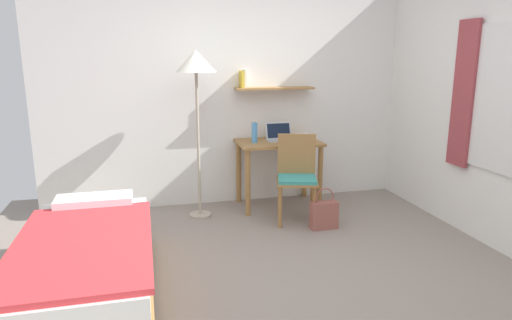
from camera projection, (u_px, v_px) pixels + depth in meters
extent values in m
plane|color=gray|center=(286.00, 277.00, 3.59)|extent=(5.28, 5.28, 0.00)
cube|color=white|center=(234.00, 92.00, 5.20)|extent=(4.40, 0.05, 2.60)
cube|color=#9E703D|center=(274.00, 88.00, 5.17)|extent=(0.91, 0.22, 0.02)
cube|color=gold|center=(242.00, 79.00, 5.08)|extent=(0.03, 0.15, 0.19)
cube|color=silver|center=(244.00, 79.00, 5.10)|extent=(0.02, 0.12, 0.20)
cube|color=silver|center=(510.00, 100.00, 3.81)|extent=(0.02, 0.90, 1.29)
cube|color=white|center=(511.00, 100.00, 3.82)|extent=(0.01, 0.84, 1.23)
cube|color=#993D42|center=(463.00, 95.00, 4.34)|extent=(0.03, 0.28, 1.39)
cube|color=#9E703D|center=(88.00, 279.00, 3.28)|extent=(0.90, 1.88, 0.28)
cube|color=silver|center=(86.00, 251.00, 3.23)|extent=(0.87, 1.83, 0.16)
cube|color=#DB383D|center=(83.00, 244.00, 3.10)|extent=(0.92, 1.54, 0.04)
cube|color=white|center=(94.00, 202.00, 3.89)|extent=(0.63, 0.28, 0.10)
cube|color=#9E703D|center=(279.00, 143.00, 5.13)|extent=(0.93, 0.59, 0.03)
cylinder|color=#9E703D|center=(248.00, 183.00, 4.88)|extent=(0.06, 0.06, 0.74)
cylinder|color=#9E703D|center=(320.00, 178.00, 5.08)|extent=(0.06, 0.06, 0.74)
cylinder|color=#9E703D|center=(239.00, 172.00, 5.35)|extent=(0.06, 0.06, 0.74)
cylinder|color=#9E703D|center=(305.00, 168.00, 5.54)|extent=(0.06, 0.06, 0.74)
cube|color=#9E703D|center=(297.00, 182.00, 4.66)|extent=(0.51, 0.48, 0.03)
cube|color=teal|center=(297.00, 179.00, 4.65)|extent=(0.47, 0.44, 0.04)
cube|color=#9E703D|center=(297.00, 154.00, 4.77)|extent=(0.39, 0.14, 0.42)
cylinder|color=#9E703D|center=(280.00, 208.00, 4.56)|extent=(0.04, 0.04, 0.43)
cylinder|color=#9E703D|center=(315.00, 208.00, 4.55)|extent=(0.04, 0.04, 0.43)
cylinder|color=#9E703D|center=(280.00, 198.00, 4.87)|extent=(0.04, 0.04, 0.43)
cylinder|color=#9E703D|center=(312.00, 198.00, 4.86)|extent=(0.04, 0.04, 0.43)
cylinder|color=#B2A893|center=(200.00, 215.00, 4.96)|extent=(0.24, 0.24, 0.02)
cylinder|color=#B2A893|center=(198.00, 145.00, 4.78)|extent=(0.03, 0.03, 1.53)
cone|color=silver|center=(196.00, 61.00, 4.58)|extent=(0.42, 0.42, 0.22)
cube|color=#B7BABF|center=(280.00, 140.00, 5.16)|extent=(0.31, 0.21, 0.01)
cube|color=#B7BABF|center=(278.00, 130.00, 5.21)|extent=(0.30, 0.07, 0.19)
cube|color=black|center=(279.00, 131.00, 5.21)|extent=(0.27, 0.06, 0.16)
cylinder|color=#4C99DB|center=(255.00, 133.00, 5.02)|extent=(0.06, 0.06, 0.23)
cube|color=#4CA856|center=(303.00, 140.00, 5.12)|extent=(0.18, 0.20, 0.03)
cube|color=orange|center=(303.00, 137.00, 5.12)|extent=(0.17, 0.19, 0.03)
cube|color=silver|center=(304.00, 135.00, 5.12)|extent=(0.15, 0.23, 0.02)
cube|color=#99564C|center=(324.00, 215.00, 4.57)|extent=(0.28, 0.11, 0.28)
torus|color=#99564C|center=(325.00, 197.00, 4.52)|extent=(0.19, 0.02, 0.19)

